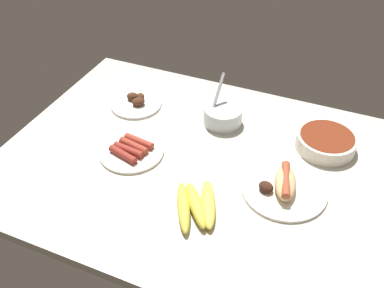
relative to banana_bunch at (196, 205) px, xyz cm
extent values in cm
cube|color=beige|center=(7.49, -18.20, -3.23)|extent=(120.00, 90.00, 3.00)
ellipsoid|color=#E5D14C|center=(-2.80, -1.82, -0.11)|extent=(10.63, 17.70, 3.25)
ellipsoid|color=gold|center=(0.05, 0.03, 0.10)|extent=(13.00, 15.64, 3.67)
ellipsoid|color=gold|center=(2.90, 1.89, 0.01)|extent=(11.33, 17.65, 3.48)
cylinder|color=white|center=(27.63, -13.72, -1.23)|extent=(20.24, 20.24, 1.00)
cylinder|color=#9E3828|center=(26.88, -17.46, 0.42)|extent=(10.45, 3.74, 2.31)
cylinder|color=#9E3828|center=(27.38, -14.97, 0.42)|extent=(10.48, 4.15, 2.31)
cylinder|color=maroon|center=(27.88, -12.48, 0.42)|extent=(10.44, 3.64, 2.31)
cylinder|color=maroon|center=(28.37, -9.98, 0.42)|extent=(10.48, 4.93, 2.31)
cylinder|color=silver|center=(6.77, -39.79, 1.29)|extent=(13.14, 13.14, 6.05)
cylinder|color=beige|center=(6.77, -39.79, 2.50)|extent=(11.56, 11.56, 2.72)
cube|color=#B7B7BC|center=(9.73, -41.43, 7.30)|extent=(1.82, 10.04, 13.44)
cylinder|color=white|center=(-27.75, -39.92, 0.68)|extent=(18.70, 18.70, 4.82)
cylinder|color=maroon|center=(-27.75, -39.92, 2.69)|extent=(16.83, 16.83, 1.00)
cylinder|color=white|center=(-20.30, -16.33, -1.23)|extent=(24.40, 24.40, 1.00)
ellipsoid|color=#DBB77A|center=(-20.30, -16.33, 1.47)|extent=(9.12, 14.96, 4.40)
cylinder|color=#AD472D|center=(-20.30, -16.33, 2.68)|extent=(5.46, 13.43, 2.40)
ellipsoid|color=#381E14|center=(-15.67, -13.38, 0.67)|extent=(5.40, 4.94, 2.80)
cylinder|color=white|center=(38.89, -37.34, -1.23)|extent=(18.19, 18.19, 1.00)
ellipsoid|color=#472819|center=(38.55, -39.98, 0.42)|extent=(4.18, 4.60, 2.30)
ellipsoid|color=#472819|center=(37.44, -36.57, 0.69)|extent=(5.83, 5.57, 2.84)
ellipsoid|color=#472819|center=(40.94, -38.74, 0.67)|extent=(4.93, 4.30, 2.81)
camera|label=1|loc=(-29.65, 72.82, 87.54)|focal=40.40mm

